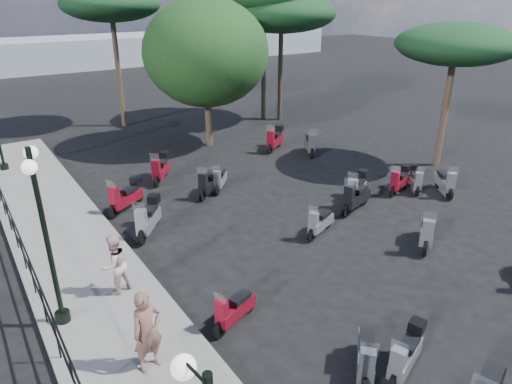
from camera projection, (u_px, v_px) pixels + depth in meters
ground at (352, 266)px, 13.11m from camera, size 120.00×120.00×0.00m
sidewalk at (93, 288)px, 12.02m from camera, size 3.00×30.00×0.15m
railing at (36, 281)px, 10.87m from camera, size 0.04×26.04×1.10m
lamp_post_1 at (45, 229)px, 9.72m from camera, size 0.49×1.24×4.27m
woman at (147, 331)px, 9.04m from camera, size 0.72×0.53×1.79m
pedestrian_far at (115, 265)px, 11.44m from camera, size 0.92×0.80×1.60m
scooter_2 at (405, 355)px, 9.22m from camera, size 1.53×0.77×1.27m
scooter_3 at (234, 310)px, 10.62m from camera, size 1.46×0.72×1.21m
scooter_4 at (148, 219)px, 14.66m from camera, size 1.33×1.50×1.46m
scooter_5 at (126, 197)px, 16.30m from camera, size 1.61×1.06×1.41m
scooter_8 at (366, 357)px, 9.21m from camera, size 1.27×1.19×1.30m
scooter_9 at (320, 223)px, 14.66m from camera, size 1.49×0.74×1.24m
scooter_10 at (209, 184)px, 17.59m from camera, size 1.43×1.14×1.37m
scooter_11 at (161, 169)px, 18.90m from camera, size 1.29×1.49×1.43m
scooter_14 at (426, 232)px, 13.97m from camera, size 1.53×1.17×1.44m
scooter_15 at (356, 198)px, 16.27m from camera, size 1.77×0.77×1.44m
scooter_16 at (220, 180)px, 18.07m from camera, size 1.10×1.21×1.23m
scooter_20 at (415, 180)px, 18.01m from camera, size 1.08×1.23×1.19m
scooter_21 at (357, 189)px, 16.93m from camera, size 1.66×1.03×1.43m
scooter_22 at (310, 144)px, 22.09m from camera, size 1.09×1.61×1.45m
scooter_26 at (445, 183)px, 17.70m from camera, size 1.05×1.45×1.34m
scooter_27 at (400, 181)px, 17.84m from camera, size 1.55×0.74×1.27m
scooter_28 at (275, 139)px, 22.71m from camera, size 1.60×1.16×1.45m
broadleaf_tree at (206, 53)px, 21.86m from camera, size 6.05×6.05×7.19m
pine_0 at (281, 13)px, 26.04m from camera, size 6.31×6.31×7.31m
pine_2 at (111, 5)px, 24.46m from camera, size 5.34×5.34×7.64m
pine_3 at (456, 45)px, 18.80m from camera, size 4.97×4.97×6.17m
distant_hills at (38, 55)px, 46.72m from camera, size 70.00×8.00×3.00m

